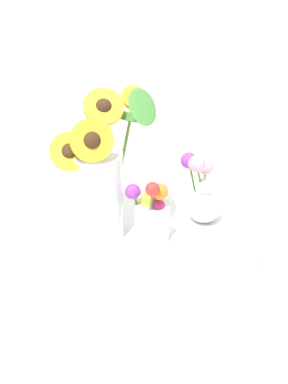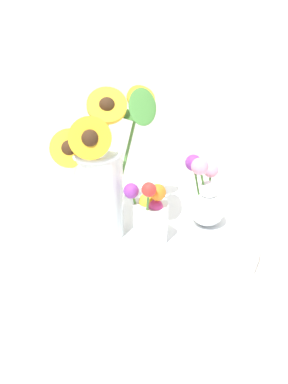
# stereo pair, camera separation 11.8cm
# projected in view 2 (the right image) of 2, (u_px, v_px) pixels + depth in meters

# --- Properties ---
(ground_plane) EXTENTS (6.00, 6.00, 0.00)m
(ground_plane) POSITION_uv_depth(u_px,v_px,m) (142.00, 250.00, 1.22)
(ground_plane) COLOR silver
(serving_tray) EXTENTS (0.53, 0.53, 0.02)m
(serving_tray) POSITION_uv_depth(u_px,v_px,m) (144.00, 239.00, 1.24)
(serving_tray) COLOR silver
(serving_tray) RESTS_ON ground_plane
(mason_jar_sunflowers) EXTENTS (0.25, 0.21, 0.34)m
(mason_jar_sunflowers) POSITION_uv_depth(u_px,v_px,m) (99.00, 180.00, 1.18)
(mason_jar_sunflowers) COLOR silver
(mason_jar_sunflowers) RESTS_ON serving_tray
(vase_small_center) EXTENTS (0.10, 0.10, 0.17)m
(vase_small_center) POSITION_uv_depth(u_px,v_px,m) (150.00, 216.00, 1.18)
(vase_small_center) COLOR white
(vase_small_center) RESTS_ON serving_tray
(vase_bulb_right) EXTENTS (0.09, 0.10, 0.17)m
(vase_bulb_right) POSITION_uv_depth(u_px,v_px,m) (206.00, 199.00, 1.25)
(vase_bulb_right) COLOR white
(vase_bulb_right) RESTS_ON serving_tray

